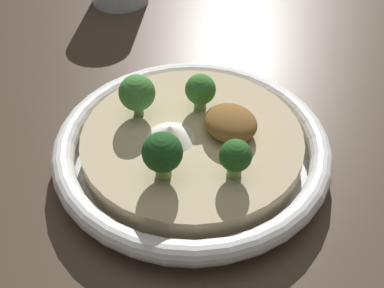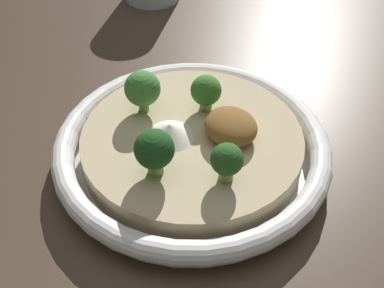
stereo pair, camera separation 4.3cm
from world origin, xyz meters
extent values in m
plane|color=#47382B|center=(0.00, 0.00, 0.00)|extent=(6.00, 6.00, 0.00)
cylinder|color=white|center=(0.00, 0.00, 0.00)|extent=(0.23, 0.23, 0.01)
torus|color=white|center=(0.00, 0.00, 0.02)|extent=(0.25, 0.25, 0.02)
cylinder|color=#CCB78E|center=(0.00, 0.00, 0.02)|extent=(0.20, 0.20, 0.02)
cone|color=white|center=(0.01, 0.02, 0.04)|extent=(0.04, 0.04, 0.01)
ellipsoid|color=brown|center=(-0.02, -0.03, 0.04)|extent=(0.05, 0.04, 0.02)
cylinder|color=#668E47|center=(0.05, 0.02, 0.04)|extent=(0.01, 0.01, 0.02)
sphere|color=#428438|center=(0.05, 0.02, 0.06)|extent=(0.03, 0.03, 0.03)
cylinder|color=#759E4C|center=(-0.03, 0.05, 0.04)|extent=(0.02, 0.02, 0.02)
sphere|color=#1E4C1E|center=(-0.03, 0.05, 0.06)|extent=(0.03, 0.03, 0.03)
cylinder|color=#84A856|center=(-0.06, 0.00, 0.04)|extent=(0.02, 0.02, 0.02)
sphere|color=#285B23|center=(-0.06, 0.00, 0.05)|extent=(0.03, 0.03, 0.03)
cylinder|color=#668E47|center=(0.03, -0.03, 0.04)|extent=(0.01, 0.01, 0.02)
sphere|color=#387A2D|center=(0.03, -0.03, 0.05)|extent=(0.03, 0.03, 0.03)
camera|label=1|loc=(-0.26, 0.18, 0.32)|focal=45.00mm
camera|label=2|loc=(-0.28, 0.14, 0.32)|focal=45.00mm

